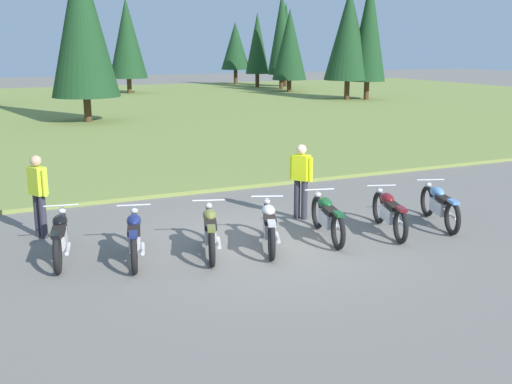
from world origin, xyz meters
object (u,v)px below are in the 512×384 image
motorcycle_olive (210,230)px  rider_with_back_turned (301,177)px  motorcycle_black (60,237)px  motorcycle_navy (135,236)px  motorcycle_sky_blue (439,205)px  rider_near_row_end (38,191)px  motorcycle_silver (269,225)px  motorcycle_british_green (327,217)px  motorcycle_maroon (389,212)px

motorcycle_olive → rider_with_back_turned: rider_with_back_turned is taller
motorcycle_black → motorcycle_navy: (1.21, -0.54, 0.00)m
motorcycle_olive → motorcycle_sky_blue: (5.10, -0.34, 0.00)m
motorcycle_black → motorcycle_olive: size_ratio=1.03×
motorcycle_black → rider_near_row_end: bearing=96.3°
motorcycle_silver → motorcycle_sky_blue: bearing=-2.4°
motorcycle_black → motorcycle_sky_blue: same height
rider_with_back_turned → motorcycle_olive: bearing=-153.2°
motorcycle_british_green → motorcycle_sky_blue: size_ratio=1.02×
motorcycle_olive → motorcycle_sky_blue: 5.11m
motorcycle_navy → motorcycle_maroon: bearing=-6.5°
motorcycle_sky_blue → rider_with_back_turned: size_ratio=1.20×
rider_near_row_end → rider_with_back_turned: same height
motorcycle_maroon → motorcycle_sky_blue: bearing=0.3°
motorcycle_black → motorcycle_british_green: same height
motorcycle_black → motorcycle_british_green: 5.08m
motorcycle_silver → rider_near_row_end: bearing=146.8°
rider_near_row_end → motorcycle_olive: bearing=-40.7°
motorcycle_black → motorcycle_maroon: bearing=-10.1°
motorcycle_black → rider_near_row_end: 1.66m
motorcycle_silver → motorcycle_british_green: same height
motorcycle_silver → motorcycle_maroon: size_ratio=0.98×
motorcycle_olive → motorcycle_silver: (1.13, -0.17, 0.00)m
motorcycle_olive → motorcycle_silver: size_ratio=1.02×
motorcycle_maroon → motorcycle_silver: bearing=176.3°
motorcycle_olive → rider_with_back_turned: size_ratio=1.21×
motorcycle_sky_blue → rider_near_row_end: rider_near_row_end is taller
rider_with_back_turned → motorcycle_silver: bearing=-135.2°
motorcycle_black → motorcycle_maroon: same height
rider_near_row_end → rider_with_back_turned: 5.47m
motorcycle_black → rider_near_row_end: (-0.17, 1.57, 0.51)m
motorcycle_maroon → motorcycle_british_green: bearing=170.7°
motorcycle_maroon → rider_near_row_end: (-6.52, 2.69, 0.51)m
motorcycle_black → motorcycle_navy: same height
motorcycle_black → rider_with_back_turned: size_ratio=1.24×
motorcycle_british_green → motorcycle_sky_blue: (2.66, -0.21, 0.00)m
motorcycle_maroon → motorcycle_olive: bearing=174.8°
motorcycle_black → motorcycle_navy: bearing=-24.2°
motorcycle_silver → motorcycle_maroon: (2.66, -0.17, 0.00)m
rider_with_back_turned → rider_near_row_end: bearing=169.3°
motorcycle_silver → motorcycle_navy: bearing=170.6°
motorcycle_british_green → motorcycle_sky_blue: bearing=-4.6°
motorcycle_navy → motorcycle_silver: (2.48, -0.41, 0.00)m
motorcycle_british_green → rider_with_back_turned: (0.20, 1.46, 0.51)m
motorcycle_silver → motorcycle_sky_blue: (3.98, -0.17, 0.00)m
motorcycle_olive → motorcycle_maroon: size_ratio=1.00×
motorcycle_navy → motorcycle_maroon: (5.14, -0.58, 0.00)m
motorcycle_black → motorcycle_silver: (3.69, -0.95, 0.00)m
motorcycle_navy → motorcycle_sky_blue: bearing=-5.1°
motorcycle_sky_blue → rider_with_back_turned: rider_with_back_turned is taller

